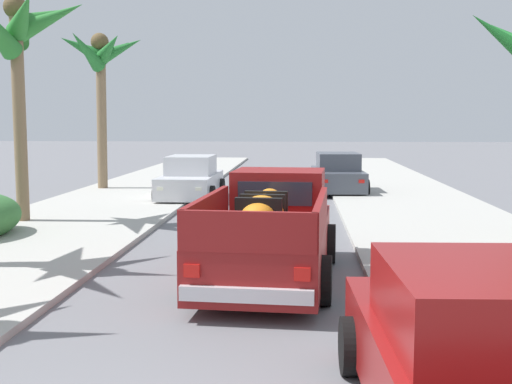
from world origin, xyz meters
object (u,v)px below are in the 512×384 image
object	(u,v)px
car_left_near	(338,174)
palm_tree_left_fore	(13,33)
car_left_mid	(473,356)
car_right_near	(191,179)
palm_tree_left_mid	(100,61)
pickup_truck	(270,232)

from	to	relation	value
car_left_near	palm_tree_left_fore	size ratio (longest dim) A/B	0.72
car_left_mid	car_left_near	bearing A→B (deg)	90.20
car_right_near	car_left_mid	world-z (taller)	same
palm_tree_left_fore	palm_tree_left_mid	bearing A→B (deg)	92.19
car_left_near	palm_tree_left_fore	bearing A→B (deg)	-137.05
pickup_truck	car_left_mid	distance (m)	5.95
car_left_mid	palm_tree_left_mid	world-z (taller)	palm_tree_left_mid
pickup_truck	car_right_near	size ratio (longest dim) A/B	1.25
palm_tree_left_mid	car_left_near	bearing A→B (deg)	-1.23
car_left_near	palm_tree_left_fore	distance (m)	12.79
palm_tree_left_mid	palm_tree_left_fore	bearing A→B (deg)	-87.81
car_left_near	car_right_near	bearing A→B (deg)	-154.64
pickup_truck	car_right_near	bearing A→B (deg)	106.43
car_right_near	palm_tree_left_mid	distance (m)	6.43
car_left_near	palm_tree_left_mid	world-z (taller)	palm_tree_left_mid
car_right_near	car_left_mid	xyz separation A→B (m)	(5.29, -16.68, 0.00)
pickup_truck	car_left_near	world-z (taller)	pickup_truck
pickup_truck	car_right_near	distance (m)	11.55
car_left_near	car_left_mid	xyz separation A→B (m)	(0.07, -19.16, 0.00)
car_left_mid	palm_tree_left_mid	distance (m)	21.87
car_left_near	pickup_truck	bearing A→B (deg)	-98.20
pickup_truck	car_left_mid	bearing A→B (deg)	-70.15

